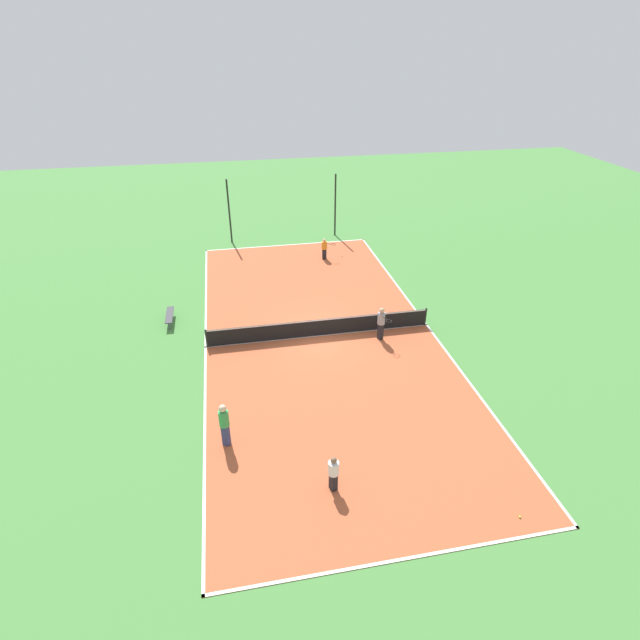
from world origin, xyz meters
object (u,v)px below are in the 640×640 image
Objects in this scene: bench at (170,315)px; player_center_orange at (325,248)px; player_baseline_gray at (381,321)px; fence_post_back_left at (229,212)px; tennis_ball_midcourt at (342,256)px; tennis_net at (320,327)px; tennis_ball_far_baseline at (520,517)px; player_far_green at (224,422)px; fence_post_back_right at (335,205)px; player_near_white at (333,472)px.

player_center_orange is (9.50, 6.62, 0.42)m from bench.
player_baseline_gray is 16.06m from fence_post_back_left.
bench is at bearing -147.82° from tennis_ball_midcourt.
tennis_net reaches higher than bench.
tennis_net reaches higher than tennis_ball_far_baseline.
player_far_green is at bearing -92.79° from fence_post_back_left.
player_center_orange reaches higher than tennis_ball_far_baseline.
player_baseline_gray is 0.38× the size of fence_post_back_left.
player_baseline_gray is at bearing -17.21° from tennis_net.
bench is 12.69m from tennis_ball_midcourt.
fence_post_back_right reaches higher than player_center_orange.
fence_post_back_right is at bearing -45.63° from bench.
tennis_ball_midcourt is at bearing 91.81° from tennis_ball_far_baseline.
fence_post_back_left is at bearing 107.09° from tennis_ball_far_baseline.
player_baseline_gray reaches higher than tennis_ball_far_baseline.
fence_post_back_right is (0.41, 4.15, 2.19)m from tennis_ball_midcourt.
fence_post_back_right reaches higher than player_far_green.
fence_post_back_right reaches higher than tennis_ball_far_baseline.
tennis_ball_midcourt is 0.02× the size of fence_post_back_left.
tennis_ball_midcourt is (8.14, 16.31, -1.01)m from player_far_green.
fence_post_back_right reaches higher than player_near_white.
tennis_net is 9.60m from player_near_white.
tennis_ball_far_baseline is 0.02× the size of fence_post_back_right.
tennis_ball_midcourt is at bearing -30.15° from fence_post_back_left.
player_near_white is 0.31× the size of fence_post_back_right.
player_baseline_gray is at bearing 96.36° from tennis_ball_far_baseline.
fence_post_back_left is (3.59, 10.90, 1.85)m from bench.
tennis_net is 8.29m from player_far_green.
tennis_ball_far_baseline is at bearing -88.19° from tennis_ball_midcourt.
tennis_ball_far_baseline is at bearing -72.91° from fence_post_back_left.
bench is at bearing 128.17° from tennis_ball_far_baseline.
player_center_orange is at bearing 95.15° from tennis_ball_far_baseline.
tennis_net is at bearing -124.29° from player_baseline_gray.
fence_post_back_right is (11.15, 10.90, 1.85)m from bench.
player_near_white reaches higher than tennis_ball_far_baseline.
player_far_green reaches higher than tennis_net.
player_center_orange reaches higher than bench.
tennis_ball_midcourt is 0.02× the size of fence_post_back_right.
tennis_ball_far_baseline is (4.04, -11.71, -0.45)m from tennis_net.
player_far_green reaches higher than tennis_ball_far_baseline.
player_baseline_gray is 14.67m from fence_post_back_right.
bench is at bearing 159.19° from tennis_net.
tennis_ball_midcourt is (4.77, 19.05, -0.74)m from player_near_white.
tennis_ball_midcourt is at bearing 159.98° from player_baseline_gray.
tennis_net is 7.88m from bench.
bench is 1.29× the size of player_near_white.
tennis_net is at bearing -74.60° from fence_post_back_left.
player_baseline_gray reaches higher than bench.
player_near_white is at bearing -43.24° from player_baseline_gray.
bench is 1.28× the size of player_center_orange.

